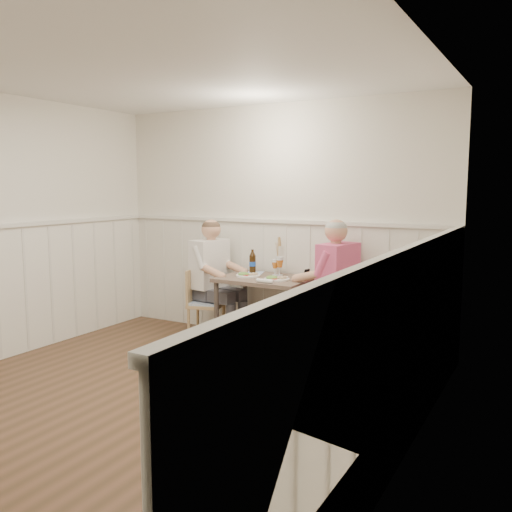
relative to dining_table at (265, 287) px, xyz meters
The scene contains 16 objects.
ground_plane 1.95m from the dining_table, 92.94° to the right, with size 4.50×4.50×0.00m, color #452F1C.
room_shell 2.04m from the dining_table, 92.94° to the right, with size 4.04×4.54×2.60m.
wainscot 1.16m from the dining_table, 94.69° to the right, with size 4.00×4.49×1.34m.
dining_table is the anchor object (origin of this frame).
chair_right 0.82m from the dining_table, ahead, with size 0.50×0.50×0.83m.
chair_left 0.82m from the dining_table, behind, with size 0.46×0.46×0.78m.
man_in_pink 0.76m from the dining_table, ahead, with size 0.71×0.51×1.41m.
diner_cream 0.71m from the dining_table, behind, with size 0.68×0.48×1.36m.
plate_man 0.23m from the dining_table, 28.07° to the right, with size 0.26×0.26×0.07m.
plate_diner 0.24m from the dining_table, 166.90° to the right, with size 0.26×0.26×0.07m.
beer_glass_a 0.30m from the dining_table, 64.34° to the left, with size 0.08×0.08×0.20m.
beer_glass_b 0.28m from the dining_table, 80.65° to the left, with size 0.07×0.07×0.17m.
beer_bottle 0.40m from the dining_table, 143.51° to the left, with size 0.07×0.07×0.26m.
rolled_napkin 0.35m from the dining_table, 61.79° to the right, with size 0.18×0.04×0.04m.
grass_vase 0.43m from the dining_table, 94.18° to the left, with size 0.05×0.05×0.43m.
gingham_mat 0.35m from the dining_table, 146.15° to the left, with size 0.32×0.28×0.01m.
Camera 1 is at (2.77, -3.12, 1.71)m, focal length 38.00 mm.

